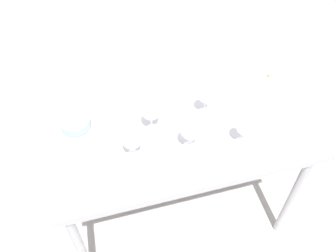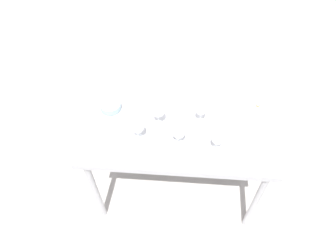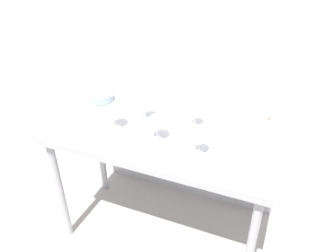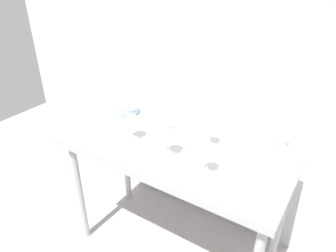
{
  "view_description": "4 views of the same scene",
  "coord_description": "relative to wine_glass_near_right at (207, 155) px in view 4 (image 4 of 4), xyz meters",
  "views": [
    {
      "loc": [
        -0.39,
        -1.12,
        2.23
      ],
      "look_at": [
        -0.07,
        0.03,
        0.96
      ],
      "focal_mm": 36.21,
      "sensor_mm": 36.0,
      "label": 1
    },
    {
      "loc": [
        0.03,
        -1.32,
        2.48
      ],
      "look_at": [
        -0.07,
        0.01,
        0.96
      ],
      "focal_mm": 30.07,
      "sensor_mm": 36.0,
      "label": 2
    },
    {
      "loc": [
        0.66,
        -1.55,
        2.03
      ],
      "look_at": [
        0.04,
        0.02,
        0.94
      ],
      "focal_mm": 36.07,
      "sensor_mm": 36.0,
      "label": 3
    },
    {
      "loc": [
        0.82,
        -1.36,
        1.91
      ],
      "look_at": [
        -0.08,
        0.04,
        1.0
      ],
      "focal_mm": 33.02,
      "sensor_mm": 36.0,
      "label": 4
    }
  ],
  "objects": [
    {
      "name": "wine_glass_far_right",
      "position": [
        -0.11,
        0.25,
        0.01
      ],
      "size": [
        0.08,
        0.08,
        0.17
      ],
      "color": "white",
      "rests_on": "steel_counter"
    },
    {
      "name": "wine_glass_near_center",
      "position": [
        -0.26,
        0.04,
        0.01
      ],
      "size": [
        0.1,
        0.1,
        0.17
      ],
      "color": "white",
      "rests_on": "steel_counter"
    },
    {
      "name": "steel_counter",
      "position": [
        -0.27,
        0.12,
        -0.22
      ],
      "size": [
        1.4,
        0.65,
        0.9
      ],
      "color": "#A7A7AC",
      "rests_on": "ground_plane"
    },
    {
      "name": "decanter_funnel",
      "position": [
        0.32,
        0.35,
        -0.06
      ],
      "size": [
        0.12,
        0.12,
        0.15
      ],
      "color": "silver",
      "rests_on": "steel_counter"
    },
    {
      "name": "tasting_sheet_upper",
      "position": [
        0.17,
        0.12,
        -0.11
      ],
      "size": [
        0.19,
        0.26,
        0.0
      ],
      "primitive_type": "cube",
      "rotation": [
        0.0,
        0.0,
        -0.17
      ],
      "color": "white",
      "rests_on": "steel_counter"
    },
    {
      "name": "wine_glass_near_left",
      "position": [
        -0.55,
        0.06,
        0.01
      ],
      "size": [
        0.1,
        0.1,
        0.17
      ],
      "color": "white",
      "rests_on": "steel_counter"
    },
    {
      "name": "wine_glass_near_right",
      "position": [
        0.0,
        0.0,
        0.0
      ],
      "size": [
        0.08,
        0.08,
        0.16
      ],
      "color": "white",
      "rests_on": "steel_counter"
    },
    {
      "name": "tasting_bowl",
      "position": [
        -0.81,
        0.33,
        -0.08
      ],
      "size": [
        0.16,
        0.16,
        0.06
      ],
      "color": "#DBCC66",
      "rests_on": "steel_counter"
    },
    {
      "name": "ground_plane",
      "position": [
        -0.27,
        0.13,
        -1.01
      ],
      "size": [
        6.0,
        6.0,
        0.0
      ],
      "primitive_type": "plane",
      "color": "#A09B96"
    },
    {
      "name": "back_wall",
      "position": [
        -0.27,
        0.62,
        0.29
      ],
      "size": [
        3.8,
        0.04,
        2.6
      ],
      "primitive_type": "cube",
      "color": "#B9B9BE",
      "rests_on": "ground_plane"
    },
    {
      "name": "wine_glass_far_left",
      "position": [
        -0.42,
        0.21,
        0.02
      ],
      "size": [
        0.1,
        0.1,
        0.18
      ],
      "color": "white",
      "rests_on": "steel_counter"
    }
  ]
}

